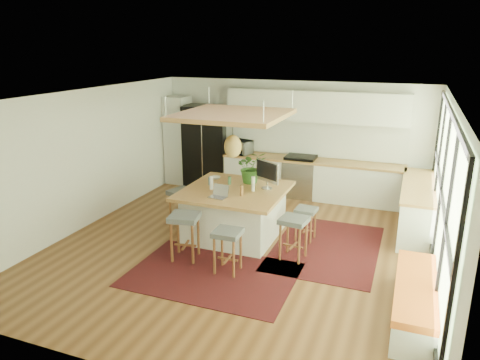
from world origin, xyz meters
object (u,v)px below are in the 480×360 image
at_px(fridge, 205,150).
at_px(laptop, 218,191).
at_px(stool_near_left, 185,239).
at_px(stool_near_right, 228,251).
at_px(microwave, 239,145).
at_px(island, 235,213).
at_px(stool_right_front, 293,239).
at_px(stool_left_side, 183,211).
at_px(island_plant, 251,170).
at_px(monitor, 267,175).
at_px(stool_right_back, 306,222).

distance_m(fridge, laptop, 3.76).
relative_size(stool_near_left, stool_near_right, 1.12).
height_order(stool_near_right, microwave, microwave).
relative_size(island, laptop, 5.62).
bearing_deg(stool_right_front, stool_near_right, -135.82).
distance_m(fridge, stool_left_side, 2.91).
xyz_separation_m(fridge, island_plant, (2.04, -2.24, 0.25)).
height_order(stool_near_left, island_plant, island_plant).
bearing_deg(stool_near_right, fridge, 119.49).
relative_size(stool_right_front, laptop, 2.26).
bearing_deg(laptop, stool_left_side, 160.08).
bearing_deg(fridge, laptop, -75.24).
bearing_deg(fridge, island_plant, -61.52).
relative_size(island, microwave, 3.05).
height_order(island, microwave, microwave).
bearing_deg(stool_left_side, stool_right_front, -12.90).
relative_size(stool_near_left, stool_right_front, 1.08).
bearing_deg(stool_near_right, monitor, 85.87).
distance_m(stool_left_side, microwave, 2.83).
bearing_deg(fridge, stool_near_right, -74.43).
bearing_deg(monitor, stool_left_side, -141.72).
height_order(monitor, microwave, monitor).
bearing_deg(stool_left_side, stool_near_right, -41.94).
bearing_deg(stool_right_front, laptop, -179.81).
distance_m(fridge, microwave, 0.96).
relative_size(microwave, island_plant, 0.97).
height_order(island, stool_right_back, island).
xyz_separation_m(fridge, stool_right_back, (3.20, -2.44, -0.57)).
distance_m(fridge, island_plant, 3.04).
bearing_deg(stool_right_front, monitor, 132.59).
distance_m(stool_right_back, stool_left_side, 2.42).
distance_m(island, stool_near_left, 1.28).
bearing_deg(island, island_plant, 74.74).
height_order(island, stool_near_right, island).
bearing_deg(island, fridge, 124.76).
xyz_separation_m(stool_right_back, monitor, (-0.75, -0.05, 0.83)).
distance_m(stool_right_front, stool_right_back, 0.85).
distance_m(island, monitor, 0.94).
xyz_separation_m(stool_right_back, island_plant, (-1.16, 0.21, 0.82)).
height_order(island, stool_near_left, island).
xyz_separation_m(stool_near_right, stool_right_front, (0.85, 0.83, 0.00)).
relative_size(fridge, laptop, 6.27).
distance_m(stool_right_back, island_plant, 1.43).
xyz_separation_m(stool_right_back, microwave, (-2.27, 2.41, 0.78)).
bearing_deg(stool_left_side, island_plant, 22.18).
height_order(island, stool_left_side, island).
bearing_deg(fridge, monitor, -59.41).
distance_m(stool_near_left, monitor, 1.94).
relative_size(fridge, monitor, 3.52).
relative_size(monitor, microwave, 0.97).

